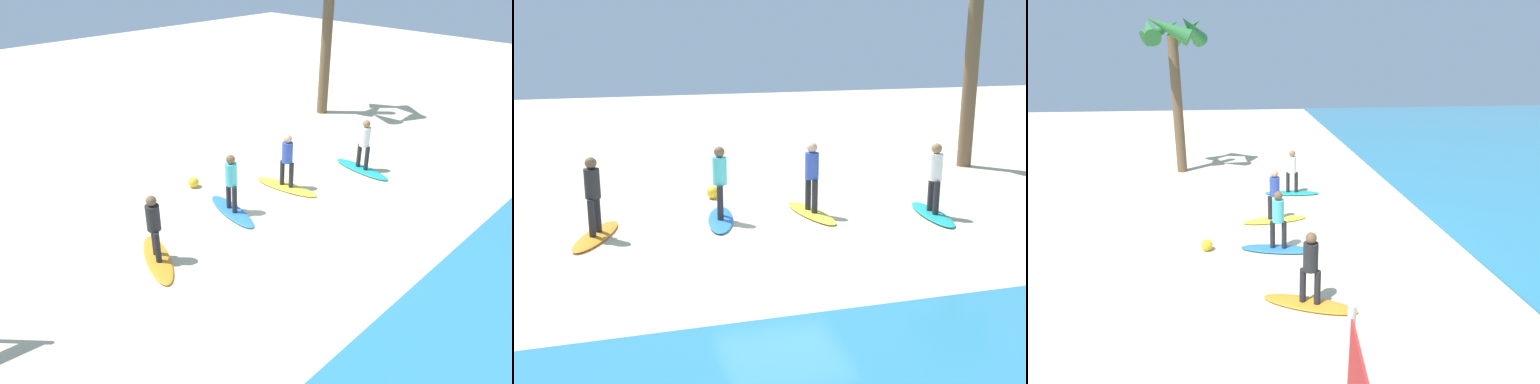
# 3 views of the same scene
# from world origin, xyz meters

# --- Properties ---
(ground_plane) EXTENTS (60.00, 60.00, 0.00)m
(ground_plane) POSITION_xyz_m (0.00, 0.00, 0.00)
(ground_plane) COLOR beige
(surfboard_teal) EXTENTS (0.78, 2.15, 0.09)m
(surfboard_teal) POSITION_xyz_m (-4.04, -1.22, 0.04)
(surfboard_teal) COLOR teal
(surfboard_teal) RESTS_ON ground
(surfer_teal) EXTENTS (0.32, 0.46, 1.64)m
(surfer_teal) POSITION_xyz_m (-4.04, -1.22, 1.04)
(surfer_teal) COLOR #232328
(surfer_teal) RESTS_ON surfboard_teal
(surfboard_yellow) EXTENTS (0.90, 2.16, 0.09)m
(surfboard_yellow) POSITION_xyz_m (-1.34, -2.11, 0.04)
(surfboard_yellow) COLOR yellow
(surfboard_yellow) RESTS_ON ground
(surfer_yellow) EXTENTS (0.32, 0.46, 1.64)m
(surfer_yellow) POSITION_xyz_m (-1.34, -2.11, 1.04)
(surfer_yellow) COLOR #232328
(surfer_yellow) RESTS_ON surfboard_yellow
(surfboard_blue) EXTENTS (0.98, 2.17, 0.09)m
(surfboard_blue) POSITION_xyz_m (0.82, -2.19, 0.04)
(surfboard_blue) COLOR blue
(surfboard_blue) RESTS_ON ground
(surfer_blue) EXTENTS (0.32, 0.45, 1.64)m
(surfer_blue) POSITION_xyz_m (0.82, -2.19, 1.04)
(surfer_blue) COLOR #232328
(surfer_blue) RESTS_ON surfboard_blue
(surfboard_orange) EXTENTS (1.32, 2.15, 0.09)m
(surfboard_orange) POSITION_xyz_m (3.57, -1.75, 0.04)
(surfboard_orange) COLOR orange
(surfboard_orange) RESTS_ON ground
(surfer_orange) EXTENTS (0.32, 0.44, 1.64)m
(surfer_orange) POSITION_xyz_m (3.57, -1.75, 1.04)
(surfer_orange) COLOR #232328
(surfer_orange) RESTS_ON surfboard_orange
(beach_ball) EXTENTS (0.33, 0.33, 0.33)m
(beach_ball) POSITION_xyz_m (0.61, -4.16, 0.16)
(beach_ball) COLOR yellow
(beach_ball) RESTS_ON ground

